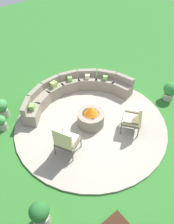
{
  "coord_description": "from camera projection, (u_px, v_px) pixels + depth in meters",
  "views": [
    {
      "loc": [
        -3.45,
        -4.15,
        5.77
      ],
      "look_at": [
        0.0,
        0.2,
        0.45
      ],
      "focal_mm": 37.83,
      "sensor_mm": 36.0,
      "label": 1
    }
  ],
  "objects": [
    {
      "name": "lounge_chair_front_right",
      "position": [
        135.0,
        118.0,
        7.27
      ],
      "size": [
        0.79,
        0.83,
        1.08
      ],
      "rotation": [
        0.0,
        0.0,
        6.92
      ],
      "color": "brown",
      "rests_on": "patio_circle"
    },
    {
      "name": "potted_plant_1",
      "position": [
        40.0,
        214.0,
        5.32
      ],
      "size": [
        0.47,
        0.47,
        0.8
      ],
      "color": "#A89E8E",
      "rests_on": "ground_plane"
    },
    {
      "name": "lounge_chair_front_left",
      "position": [
        66.0,
        140.0,
        6.59
      ],
      "size": [
        0.83,
        0.84,
        1.16
      ],
      "rotation": [
        0.0,
        0.0,
        5.2
      ],
      "color": "brown",
      "rests_on": "patio_circle"
    },
    {
      "name": "curved_stone_bench",
      "position": [
        74.0,
        90.0,
        8.65
      ],
      "size": [
        4.02,
        2.12,
        0.73
      ],
      "color": "gray",
      "rests_on": "patio_circle"
    },
    {
      "name": "ground_plane",
      "position": [
        91.0,
        125.0,
        7.89
      ],
      "size": [
        24.0,
        24.0,
        0.0
      ],
      "primitive_type": "plane",
      "color": "#2D6B28"
    },
    {
      "name": "potted_plant_4",
      "position": [
        2.0,
        123.0,
        7.57
      ],
      "size": [
        0.3,
        0.3,
        0.56
      ],
      "color": "#A89E8E",
      "rests_on": "ground_plane"
    },
    {
      "name": "potted_plant_0",
      "position": [
        2.0,
        108.0,
        7.93
      ],
      "size": [
        0.43,
        0.43,
        0.7
      ],
      "color": "#A89E8E",
      "rests_on": "ground_plane"
    },
    {
      "name": "fire_pit",
      "position": [
        91.0,
        117.0,
        7.64
      ],
      "size": [
        0.87,
        0.87,
        0.75
      ],
      "color": "gray",
      "rests_on": "patio_circle"
    },
    {
      "name": "potted_plant_3",
      "position": [
        170.0,
        90.0,
        8.59
      ],
      "size": [
        0.49,
        0.49,
        0.72
      ],
      "color": "#A89E8E",
      "rests_on": "ground_plane"
    },
    {
      "name": "patio_circle",
      "position": [
        91.0,
        124.0,
        7.87
      ],
      "size": [
        5.0,
        5.0,
        0.06
      ],
      "primitive_type": "cylinder",
      "color": "#9E9384",
      "rests_on": "ground_plane"
    }
  ]
}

